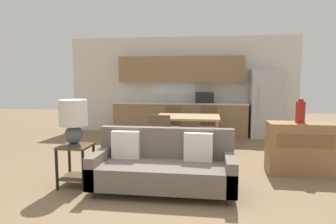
# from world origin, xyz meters

# --- Properties ---
(ground_plane) EXTENTS (20.00, 20.00, 0.00)m
(ground_plane) POSITION_xyz_m (0.00, 0.00, 0.00)
(ground_plane) COLOR #7F6647
(wall_back) EXTENTS (6.40, 0.07, 2.70)m
(wall_back) POSITION_xyz_m (-0.00, 4.63, 1.35)
(wall_back) COLOR silver
(wall_back) RESTS_ON ground_plane
(kitchen_counter) EXTENTS (3.63, 0.65, 2.15)m
(kitchen_counter) POSITION_xyz_m (0.01, 4.33, 0.84)
(kitchen_counter) COLOR #8E704C
(kitchen_counter) RESTS_ON ground_plane
(refrigerator) EXTENTS (0.82, 0.70, 1.78)m
(refrigerator) POSITION_xyz_m (2.27, 4.25, 0.89)
(refrigerator) COLOR #B7BABC
(refrigerator) RESTS_ON ground_plane
(dining_table) EXTENTS (1.33, 0.92, 0.76)m
(dining_table) POSITION_xyz_m (0.35, 2.44, 0.69)
(dining_table) COLOR tan
(dining_table) RESTS_ON ground_plane
(couch) EXTENTS (1.94, 0.80, 0.85)m
(couch) POSITION_xyz_m (0.18, 0.18, 0.33)
(couch) COLOR #3D2D1E
(couch) RESTS_ON ground_plane
(side_table) EXTENTS (0.43, 0.43, 0.60)m
(side_table) POSITION_xyz_m (-1.12, 0.18, 0.40)
(side_table) COLOR brown
(side_table) RESTS_ON ground_plane
(table_lamp) EXTENTS (0.40, 0.40, 0.66)m
(table_lamp) POSITION_xyz_m (-1.14, 0.20, 0.99)
(table_lamp) COLOR #4C515B
(table_lamp) RESTS_ON side_table
(credenza) EXTENTS (1.06, 0.46, 0.84)m
(credenza) POSITION_xyz_m (2.29, 1.19, 0.42)
(credenza) COLOR olive
(credenza) RESTS_ON ground_plane
(vase) EXTENTS (0.15, 0.15, 0.38)m
(vase) POSITION_xyz_m (2.25, 1.20, 1.02)
(vase) COLOR maroon
(vase) RESTS_ON credenza
(dining_chair_far_left) EXTENTS (0.42, 0.42, 0.89)m
(dining_chair_far_left) POSITION_xyz_m (-0.08, 3.23, 0.49)
(dining_chair_far_left) COLOR brown
(dining_chair_far_left) RESTS_ON ground_plane
(dining_chair_near_left) EXTENTS (0.47, 0.47, 0.89)m
(dining_chair_near_left) POSITION_xyz_m (-0.09, 1.62, 0.49)
(dining_chair_near_left) COLOR brown
(dining_chair_near_left) RESTS_ON ground_plane
(dining_chair_far_right) EXTENTS (0.46, 0.46, 0.89)m
(dining_chair_far_right) POSITION_xyz_m (0.78, 3.25, 0.49)
(dining_chair_far_right) COLOR brown
(dining_chair_far_right) RESTS_ON ground_plane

